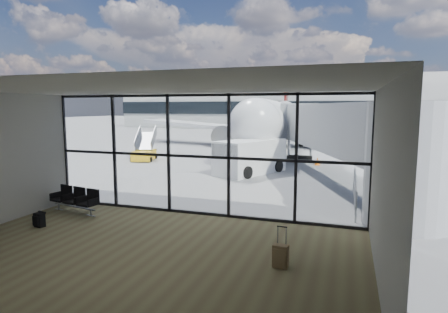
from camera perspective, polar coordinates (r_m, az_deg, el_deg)
The scene contains 21 objects.
ground at distance 53.09m, azimuth 12.74°, elevation 2.94°, with size 220.00×220.00×0.00m, color slate.
lounge_shell at distance 9.56m, azimuth -15.07°, elevation -0.85°, with size 12.02×8.01×4.51m.
glass_curtain_wall at distance 13.83m, azimuth -4.00°, elevation 0.19°, with size 12.10×0.12×4.50m.
jet_bridge at distance 19.79m, azimuth 17.44°, elevation 3.54°, with size 8.00×16.50×4.33m.
apron_railing at distance 16.51m, azimuth 19.35°, elevation -4.41°, with size 0.06×5.46×1.11m.
far_terminal at distance 74.88m, azimuth 14.10°, elevation 7.38°, with size 80.00×12.20×11.00m.
tree_0 at distance 98.46m, azimuth -12.35°, elevation 7.63°, with size 4.95×4.95×7.12m.
tree_1 at distance 95.55m, azimuth -9.23°, elevation 8.09°, with size 5.61×5.61×8.07m.
tree_2 at distance 92.93m, azimuth -5.93°, elevation 8.55°, with size 6.27×6.27×9.03m.
tree_3 at distance 90.61m, azimuth -2.42°, elevation 7.83°, with size 4.95×4.95×7.12m.
tree_4 at distance 88.66m, azimuth 1.24°, elevation 8.24°, with size 5.61×5.61×8.07m.
tree_5 at distance 87.08m, azimuth 5.06°, elevation 8.64°, with size 6.27×6.27×9.03m.
seating_row at distance 15.50m, azimuth -21.57°, elevation -5.97°, with size 2.16×0.96×0.96m.
backpack at distance 14.16m, azimuth -26.34°, elevation -8.64°, with size 0.38×0.37×0.52m.
suitcase at distance 9.76m, azimuth 8.60°, elevation -14.75°, with size 0.40×0.30×1.05m.
airliner at distance 40.52m, azimuth 7.95°, elevation 5.71°, with size 30.92×35.91×9.26m.
service_van at distance 22.82m, azimuth 3.81°, elevation 0.02°, with size 3.80×5.13×2.04m.
belt_loader at distance 35.42m, azimuth 2.67°, elevation 1.96°, with size 2.64×4.17×1.82m.
mobile_stairs at distance 29.30m, azimuth -12.04°, elevation 0.42°, with size 2.14×3.20×2.06m.
traffic_cone_a at distance 25.49m, azimuth -0.35°, elevation -0.83°, with size 0.48×0.48×0.68m.
traffic_cone_c at distance 26.99m, azimuth 14.04°, elevation -0.72°, with size 0.39×0.39×0.55m.
Camera 1 is at (5.25, -12.68, 3.98)m, focal length 30.00 mm.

